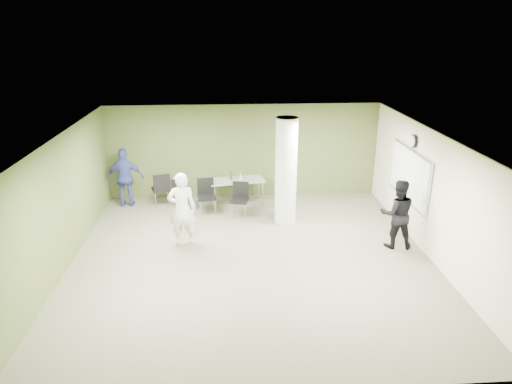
{
  "coord_description": "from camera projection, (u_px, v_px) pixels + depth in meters",
  "views": [
    {
      "loc": [
        -0.51,
        -9.09,
        4.98
      ],
      "look_at": [
        0.16,
        1.0,
        1.23
      ],
      "focal_mm": 32.0,
      "sensor_mm": 36.0,
      "label": 1
    }
  ],
  "objects": [
    {
      "name": "chair_table_left",
      "position": [
        206.0,
        193.0,
        12.61
      ],
      "size": [
        0.55,
        0.55,
        0.96
      ],
      "rotation": [
        0.0,
        0.0,
        0.16
      ],
      "color": "black",
      "rests_on": "floor"
    },
    {
      "name": "chair_table_right",
      "position": [
        240.0,
        196.0,
        12.44
      ],
      "size": [
        0.55,
        0.55,
        0.92
      ],
      "rotation": [
        0.0,
        0.0,
        -0.21
      ],
      "color": "black",
      "rests_on": "floor"
    },
    {
      "name": "wall_back",
      "position": [
        244.0,
        152.0,
        13.52
      ],
      "size": [
        8.0,
        2.8,
        0.02
      ],
      "primitive_type": "cube",
      "rotation": [
        1.57,
        0.0,
        0.0
      ],
      "color": "#57602D",
      "rests_on": "floor"
    },
    {
      "name": "wastebasket",
      "position": [
        195.0,
        203.0,
        13.02
      ],
      "size": [
        0.25,
        0.25,
        0.29
      ],
      "primitive_type": "cylinder",
      "color": "#4C4C4C",
      "rests_on": "floor"
    },
    {
      "name": "floor",
      "position": [
        252.0,
        258.0,
        10.27
      ],
      "size": [
        8.0,
        8.0,
        0.0
      ],
      "primitive_type": "plane",
      "color": "#585745",
      "rests_on": "ground"
    },
    {
      "name": "chair_back_right",
      "position": [
        180.0,
        190.0,
        13.05
      ],
      "size": [
        0.49,
        0.49,
        0.83
      ],
      "rotation": [
        0.0,
        0.0,
        2.95
      ],
      "color": "black",
      "rests_on": "floor"
    },
    {
      "name": "whiteboard",
      "position": [
        409.0,
        175.0,
        11.11
      ],
      "size": [
        0.05,
        2.3,
        1.3
      ],
      "color": "silver",
      "rests_on": "wall_right_cream"
    },
    {
      "name": "wall_clock",
      "position": [
        413.0,
        141.0,
        10.82
      ],
      "size": [
        0.06,
        0.32,
        0.32
      ],
      "color": "black",
      "rests_on": "wall_right_cream"
    },
    {
      "name": "woman_white",
      "position": [
        182.0,
        209.0,
        10.66
      ],
      "size": [
        0.69,
        0.49,
        1.79
      ],
      "primitive_type": "imported",
      "rotation": [
        0.0,
        0.0,
        3.24
      ],
      "color": "silver",
      "rests_on": "floor"
    },
    {
      "name": "folding_table",
      "position": [
        237.0,
        181.0,
        13.16
      ],
      "size": [
        1.64,
        0.9,
        0.99
      ],
      "rotation": [
        0.0,
        0.0,
        0.15
      ],
      "color": "#9C9C97",
      "rests_on": "floor"
    },
    {
      "name": "wall_right_cream",
      "position": [
        433.0,
        196.0,
        10.03
      ],
      "size": [
        0.02,
        8.0,
        2.8
      ],
      "primitive_type": "cube",
      "color": "beige",
      "rests_on": "floor"
    },
    {
      "name": "chair_back_left",
      "position": [
        161.0,
        187.0,
        13.01
      ],
      "size": [
        0.62,
        0.62,
        1.0
      ],
      "rotation": [
        0.0,
        0.0,
        3.43
      ],
      "color": "black",
      "rests_on": "floor"
    },
    {
      "name": "man_black",
      "position": [
        397.0,
        214.0,
        10.56
      ],
      "size": [
        0.87,
        0.72,
        1.66
      ],
      "primitive_type": "imported",
      "rotation": [
        0.0,
        0.0,
        3.03
      ],
      "color": "black",
      "rests_on": "floor"
    },
    {
      "name": "ceiling",
      "position": [
        251.0,
        137.0,
        9.3
      ],
      "size": [
        8.0,
        8.0,
        0.0
      ],
      "primitive_type": "plane",
      "rotation": [
        3.14,
        0.0,
        0.0
      ],
      "color": "white",
      "rests_on": "wall_back"
    },
    {
      "name": "man_blue",
      "position": [
        125.0,
        178.0,
        12.94
      ],
      "size": [
        1.01,
        0.43,
        1.71
      ],
      "primitive_type": "imported",
      "rotation": [
        0.0,
        0.0,
        3.16
      ],
      "color": "#383F8D",
      "rests_on": "floor"
    },
    {
      "name": "column",
      "position": [
        286.0,
        171.0,
        11.72
      ],
      "size": [
        0.56,
        0.56,
        2.8
      ],
      "primitive_type": "cylinder",
      "color": "silver",
      "rests_on": "floor"
    },
    {
      "name": "wall_left",
      "position": [
        61.0,
        205.0,
        9.54
      ],
      "size": [
        0.02,
        8.0,
        2.8
      ],
      "primitive_type": "cube",
      "color": "#57602D",
      "rests_on": "floor"
    }
  ]
}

